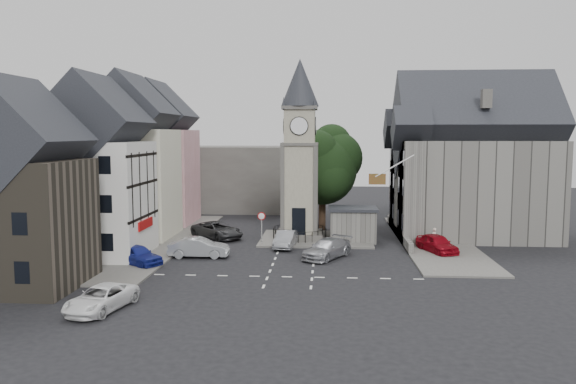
# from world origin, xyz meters

# --- Properties ---
(ground) EXTENTS (120.00, 120.00, 0.00)m
(ground) POSITION_xyz_m (0.00, 0.00, 0.00)
(ground) COLOR black
(ground) RESTS_ON ground
(pavement_west) EXTENTS (6.00, 30.00, 0.14)m
(pavement_west) POSITION_xyz_m (-12.50, 6.00, 0.07)
(pavement_west) COLOR #595651
(pavement_west) RESTS_ON ground
(pavement_east) EXTENTS (6.00, 26.00, 0.14)m
(pavement_east) POSITION_xyz_m (12.00, 8.00, 0.07)
(pavement_east) COLOR #595651
(pavement_east) RESTS_ON ground
(central_island) EXTENTS (10.00, 8.00, 0.16)m
(central_island) POSITION_xyz_m (1.50, 8.00, 0.08)
(central_island) COLOR #595651
(central_island) RESTS_ON ground
(road_markings) EXTENTS (20.00, 8.00, 0.01)m
(road_markings) POSITION_xyz_m (0.00, -5.50, 0.01)
(road_markings) COLOR silver
(road_markings) RESTS_ON ground
(clock_tower) EXTENTS (4.86, 4.86, 16.25)m
(clock_tower) POSITION_xyz_m (0.00, 7.99, 8.12)
(clock_tower) COLOR #4C4944
(clock_tower) RESTS_ON ground
(stone_shelter) EXTENTS (4.30, 3.30, 3.08)m
(stone_shelter) POSITION_xyz_m (4.80, 7.50, 1.55)
(stone_shelter) COLOR #5C5954
(stone_shelter) RESTS_ON ground
(town_tree) EXTENTS (7.20, 7.20, 10.80)m
(town_tree) POSITION_xyz_m (2.00, 13.00, 6.97)
(town_tree) COLOR black
(town_tree) RESTS_ON ground
(warning_sign_post) EXTENTS (0.70, 0.19, 2.85)m
(warning_sign_post) POSITION_xyz_m (-3.20, 5.43, 2.03)
(warning_sign_post) COLOR black
(warning_sign_post) RESTS_ON ground
(terrace_pink) EXTENTS (8.10, 7.60, 12.80)m
(terrace_pink) POSITION_xyz_m (-15.50, 16.00, 6.58)
(terrace_pink) COLOR tan
(terrace_pink) RESTS_ON ground
(terrace_cream) EXTENTS (8.10, 7.60, 12.80)m
(terrace_cream) POSITION_xyz_m (-15.50, 8.00, 6.58)
(terrace_cream) COLOR beige
(terrace_cream) RESTS_ON ground
(terrace_tudor) EXTENTS (8.10, 7.60, 12.00)m
(terrace_tudor) POSITION_xyz_m (-15.50, 0.00, 6.19)
(terrace_tudor) COLOR silver
(terrace_tudor) RESTS_ON ground
(building_sw_stone) EXTENTS (8.60, 7.60, 10.40)m
(building_sw_stone) POSITION_xyz_m (-17.00, -9.00, 5.35)
(building_sw_stone) COLOR #423D32
(building_sw_stone) RESTS_ON ground
(backdrop_west) EXTENTS (20.00, 10.00, 8.00)m
(backdrop_west) POSITION_xyz_m (-12.00, 28.00, 4.00)
(backdrop_west) COLOR #4C4944
(backdrop_west) RESTS_ON ground
(east_building) EXTENTS (14.40, 11.40, 12.60)m
(east_building) POSITION_xyz_m (15.59, 11.00, 6.26)
(east_building) COLOR #5C5954
(east_building) RESTS_ON ground
(east_boundary_wall) EXTENTS (0.40, 16.00, 0.90)m
(east_boundary_wall) POSITION_xyz_m (9.20, 10.00, 0.45)
(east_boundary_wall) COLOR #5C5954
(east_boundary_wall) RESTS_ON ground
(flagpole) EXTENTS (3.68, 0.10, 2.74)m
(flagpole) POSITION_xyz_m (8.00, 4.00, 7.00)
(flagpole) COLOR white
(flagpole) RESTS_ON ground
(car_west_blue) EXTENTS (4.71, 3.96, 1.52)m
(car_west_blue) POSITION_xyz_m (-11.50, -2.78, 0.76)
(car_west_blue) COLOR navy
(car_west_blue) RESTS_ON ground
(car_west_silver) EXTENTS (4.76, 1.79, 1.55)m
(car_west_silver) POSITION_xyz_m (-7.50, 0.05, 0.78)
(car_west_silver) COLOR #B2B7BB
(car_west_silver) RESTS_ON ground
(car_west_grey) EXTENTS (5.82, 5.57, 1.53)m
(car_west_grey) POSITION_xyz_m (-7.62, 8.00, 0.77)
(car_west_grey) COLOR #2D2E30
(car_west_grey) RESTS_ON ground
(car_island_silver) EXTENTS (1.96, 4.48, 1.43)m
(car_island_silver) POSITION_xyz_m (-1.00, 4.28, 0.72)
(car_island_silver) COLOR gray
(car_island_silver) RESTS_ON ground
(car_island_east) EXTENTS (4.41, 5.48, 1.49)m
(car_island_east) POSITION_xyz_m (2.50, 0.50, 0.74)
(car_island_east) COLOR #999BA1
(car_island_east) RESTS_ON ground
(car_east_red) EXTENTS (3.24, 4.83, 1.53)m
(car_east_red) POSITION_xyz_m (11.40, 3.00, 0.76)
(car_east_red) COLOR #9D0816
(car_east_red) RESTS_ON ground
(van_sw_white) EXTENTS (3.22, 5.18, 1.34)m
(van_sw_white) POSITION_xyz_m (-9.84, -13.37, 0.67)
(van_sw_white) COLOR white
(van_sw_white) RESTS_ON ground
(pedestrian) EXTENTS (0.74, 0.72, 1.72)m
(pedestrian) POSITION_xyz_m (11.50, 4.93, 0.86)
(pedestrian) COLOR beige
(pedestrian) RESTS_ON ground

